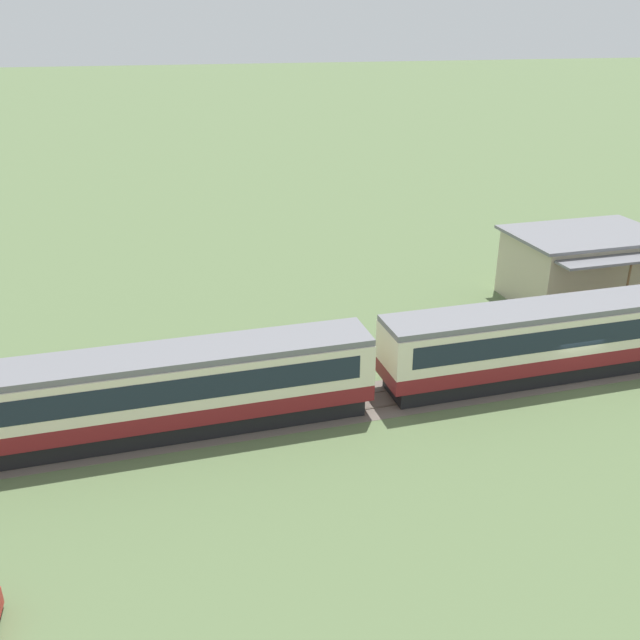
# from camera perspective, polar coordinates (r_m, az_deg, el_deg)

# --- Properties ---
(ground_plane) EXTENTS (600.00, 600.00, 0.00)m
(ground_plane) POSITION_cam_1_polar(r_m,az_deg,el_deg) (38.23, 19.95, -4.61)
(ground_plane) COLOR #566B42
(passenger_train) EXTENTS (80.01, 2.95, 4.01)m
(passenger_train) POSITION_cam_1_polar(r_m,az_deg,el_deg) (33.07, 5.11, -3.35)
(passenger_train) COLOR maroon
(passenger_train) RESTS_ON ground_plane
(railway_track) EXTENTS (151.46, 3.60, 0.04)m
(railway_track) POSITION_cam_1_polar(r_m,az_deg,el_deg) (33.79, 3.17, -6.95)
(railway_track) COLOR #665B51
(railway_track) RESTS_ON ground_plane
(station_building) EXTENTS (9.89, 7.88, 4.68)m
(station_building) POSITION_cam_1_polar(r_m,az_deg,el_deg) (48.47, 21.21, 4.25)
(station_building) COLOR #BCB293
(station_building) RESTS_ON ground_plane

